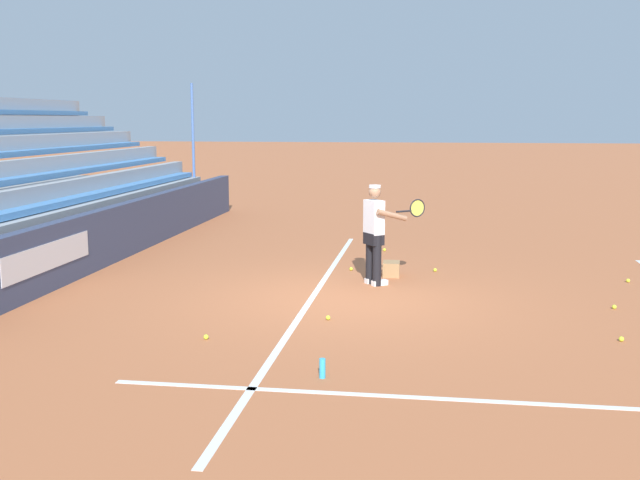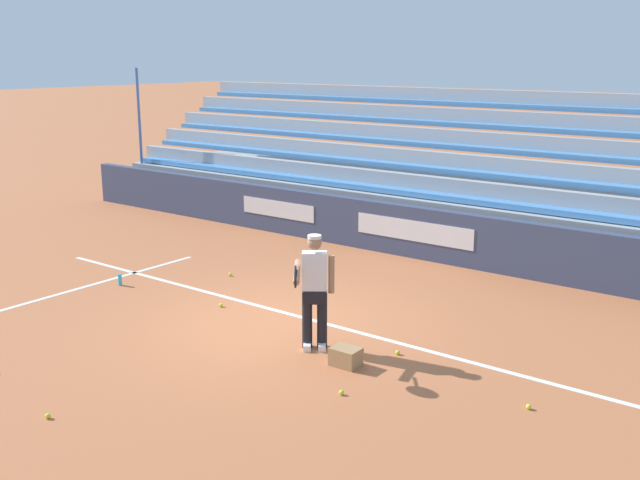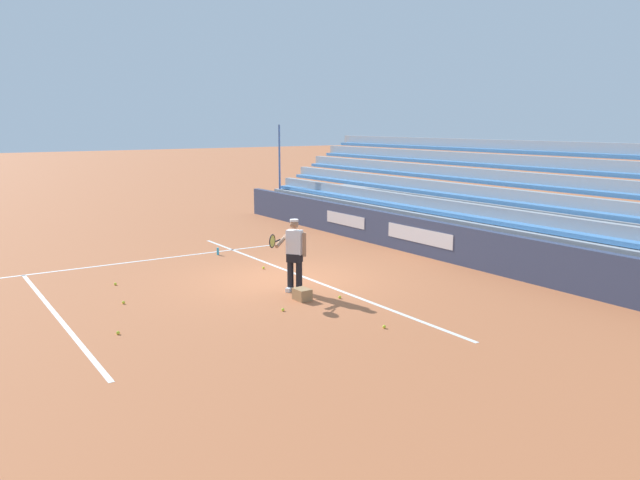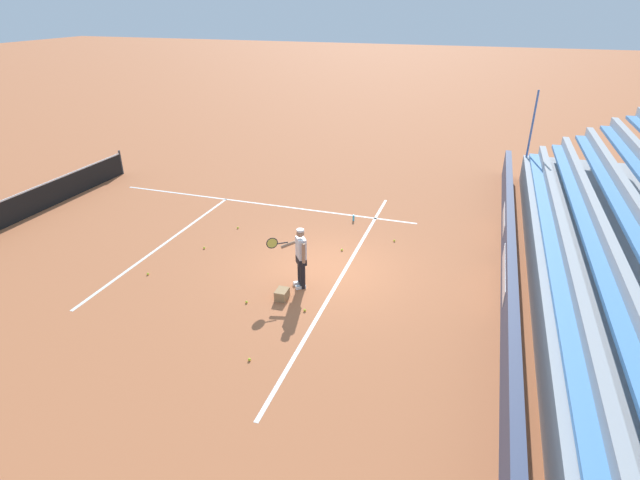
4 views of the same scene
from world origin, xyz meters
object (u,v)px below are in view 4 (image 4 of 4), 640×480
(ball_box_cardboard, at_px, (282,294))
(tennis_ball_on_baseline, at_px, (394,241))
(tennis_ball_midcourt, at_px, (305,310))
(tennis_ball_toward_net, at_px, (204,248))
(tennis_ball_near_player, at_px, (247,302))
(water_bottle, at_px, (354,218))
(tennis_net, at_px, (19,207))
(tennis_ball_by_box, at_px, (148,274))
(tennis_player, at_px, (300,257))
(tennis_ball_far_left, at_px, (238,228))
(tennis_ball_far_right, at_px, (249,360))
(tennis_ball_stray_back, at_px, (342,250))

(ball_box_cardboard, bearing_deg, tennis_ball_on_baseline, -26.58)
(tennis_ball_midcourt, bearing_deg, tennis_ball_toward_net, 61.43)
(tennis_ball_near_player, height_order, water_bottle, water_bottle)
(tennis_ball_midcourt, relative_size, tennis_net, 0.01)
(tennis_ball_by_box, height_order, tennis_ball_toward_net, same)
(tennis_player, relative_size, tennis_ball_midcourt, 25.98)
(tennis_ball_midcourt, relative_size, tennis_ball_near_player, 1.00)
(tennis_net, bearing_deg, water_bottle, -71.93)
(tennis_ball_far_left, xyz_separation_m, tennis_net, (-1.76, 7.64, 0.46))
(tennis_ball_near_player, height_order, tennis_ball_toward_net, same)
(tennis_player, relative_size, tennis_ball_far_right, 25.98)
(tennis_ball_toward_net, bearing_deg, tennis_ball_near_player, -132.36)
(tennis_ball_by_box, bearing_deg, tennis_ball_stray_back, -56.51)
(tennis_ball_midcourt, bearing_deg, ball_box_cardboard, 63.94)
(tennis_ball_near_player, bearing_deg, tennis_ball_far_right, -152.52)
(tennis_ball_by_box, relative_size, tennis_ball_far_right, 1.00)
(water_bottle, bearing_deg, tennis_player, 177.33)
(tennis_ball_near_player, height_order, tennis_ball_far_right, same)
(tennis_player, distance_m, tennis_ball_toward_net, 3.96)
(tennis_ball_far_left, height_order, tennis_net, tennis_net)
(ball_box_cardboard, height_order, tennis_ball_far_left, ball_box_cardboard)
(tennis_ball_far_left, bearing_deg, tennis_ball_on_baseline, -82.62)
(tennis_ball_toward_net, distance_m, tennis_net, 7.35)
(tennis_player, xyz_separation_m, water_bottle, (4.80, -0.22, -0.78))
(tennis_ball_far_left, bearing_deg, tennis_ball_stray_back, -97.12)
(tennis_ball_stray_back, height_order, tennis_ball_near_player, same)
(tennis_ball_near_player, bearing_deg, tennis_ball_stray_back, -22.60)
(tennis_ball_stray_back, bearing_deg, ball_box_cardboard, 167.00)
(tennis_ball_near_player, bearing_deg, water_bottle, -11.77)
(tennis_ball_on_baseline, relative_size, tennis_ball_far_right, 1.00)
(tennis_ball_by_box, xyz_separation_m, tennis_ball_far_right, (-2.50, -4.40, 0.00))
(tennis_ball_midcourt, bearing_deg, tennis_ball_far_left, 44.20)
(tennis_ball_toward_net, height_order, tennis_ball_far_right, same)
(tennis_player, xyz_separation_m, tennis_ball_on_baseline, (3.58, -1.92, -0.86))
(tennis_ball_far_left, xyz_separation_m, tennis_ball_near_player, (-4.13, -2.34, 0.00))
(tennis_ball_by_box, distance_m, tennis_net, 6.94)
(ball_box_cardboard, xyz_separation_m, tennis_ball_near_player, (-0.50, 0.79, -0.10))
(tennis_ball_stray_back, distance_m, tennis_ball_near_player, 3.96)
(tennis_ball_midcourt, xyz_separation_m, tennis_ball_toward_net, (2.29, 4.21, 0.00))
(tennis_ball_far_left, bearing_deg, tennis_ball_far_right, -151.16)
(tennis_ball_near_player, relative_size, tennis_net, 0.01)
(tennis_ball_midcourt, height_order, tennis_ball_toward_net, same)
(tennis_ball_far_left, xyz_separation_m, tennis_ball_stray_back, (-0.48, -3.86, 0.00))
(tennis_ball_far_left, height_order, tennis_ball_near_player, same)
(tennis_ball_by_box, height_order, tennis_ball_far_right, same)
(ball_box_cardboard, distance_m, tennis_ball_toward_net, 3.94)
(water_bottle, bearing_deg, ball_box_cardboard, 175.19)
(ball_box_cardboard, xyz_separation_m, tennis_ball_far_right, (-2.55, -0.28, -0.10))
(tennis_ball_stray_back, relative_size, tennis_ball_toward_net, 1.00)
(tennis_ball_far_right, bearing_deg, tennis_ball_by_box, 60.36)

